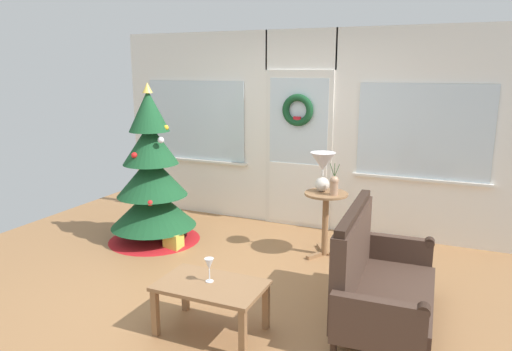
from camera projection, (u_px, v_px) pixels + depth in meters
The scene contains 10 objects.
ground_plane at pixel (229, 287), 4.58m from camera, with size 6.76×6.76×0.00m, color #996B42.
back_wall_with_door at pixel (300, 130), 6.16m from camera, with size 5.20×0.19×2.55m.
christmas_tree at pixel (152, 183), 5.71m from camera, with size 1.11×1.11×1.91m.
settee_sofa at pixel (375, 278), 3.92m from camera, with size 0.77×1.47×0.96m.
side_table at pixel (326, 211), 5.28m from camera, with size 0.50×0.48×0.73m.
table_lamp at pixel (323, 166), 5.23m from camera, with size 0.28×0.28×0.44m.
flower_vase at pixel (334, 184), 5.12m from camera, with size 0.11×0.10×0.35m.
coffee_table at pixel (211, 291), 3.74m from camera, with size 0.84×0.52×0.41m.
wine_glass at pixel (209, 265), 3.73m from camera, with size 0.08×0.08×0.20m.
gift_box at pixel (173, 241), 5.56m from camera, with size 0.19×0.17×0.19m, color #D8C64C.
Camera 1 is at (1.93, -3.77, 2.06)m, focal length 33.31 mm.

